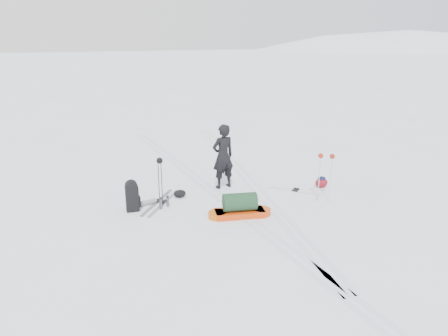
% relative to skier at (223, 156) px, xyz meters
% --- Properties ---
extents(ground, '(200.00, 200.00, 0.00)m').
position_rel_skier_xyz_m(ground, '(-0.35, -1.19, -0.96)').
color(ground, white).
rests_on(ground, ground).
extents(snow_hill_backdrop, '(359.50, 192.00, 162.45)m').
position_rel_skier_xyz_m(snow_hill_backdrop, '(62.33, 82.84, -69.98)').
color(snow_hill_backdrop, white).
rests_on(snow_hill_backdrop, ground).
extents(ski_tracks, '(3.38, 17.97, 0.01)m').
position_rel_skier_xyz_m(ski_tracks, '(0.26, -0.31, -0.95)').
color(ski_tracks, silver).
rests_on(ski_tracks, ground).
extents(skier, '(0.77, 0.58, 1.92)m').
position_rel_skier_xyz_m(skier, '(0.00, 0.00, 0.00)').
color(skier, black).
rests_on(skier, ground).
extents(pulk_sled, '(1.65, 0.75, 0.61)m').
position_rel_skier_xyz_m(pulk_sled, '(-0.38, -2.15, -0.72)').
color(pulk_sled, red).
rests_on(pulk_sled, ground).
extents(expedition_rucksack, '(0.86, 0.51, 0.83)m').
position_rel_skier_xyz_m(expedition_rucksack, '(-2.77, -0.80, -0.58)').
color(expedition_rucksack, black).
rests_on(expedition_rucksack, ground).
extents(ski_poles_black, '(0.18, 0.16, 1.33)m').
position_rel_skier_xyz_m(ski_poles_black, '(-2.05, -0.74, 0.13)').
color(ski_poles_black, black).
rests_on(ski_poles_black, ground).
extents(ski_poles_silver, '(0.39, 0.30, 1.36)m').
position_rel_skier_xyz_m(ski_poles_silver, '(2.15, -2.06, 0.18)').
color(ski_poles_silver, silver).
rests_on(ski_poles_silver, ground).
extents(touring_skis_grey, '(1.43, 1.79, 0.07)m').
position_rel_skier_xyz_m(touring_skis_grey, '(-2.03, -0.54, -0.94)').
color(touring_skis_grey, '#9DA0A5').
rests_on(touring_skis_grey, ground).
extents(touring_skis_white, '(1.28, 1.35, 0.06)m').
position_rel_skier_xyz_m(touring_skis_white, '(1.87, -1.06, -0.94)').
color(touring_skis_white, '#BABCC1').
rests_on(touring_skis_white, ground).
extents(rope_coil, '(0.54, 0.54, 0.05)m').
position_rel_skier_xyz_m(rope_coil, '(-0.16, -1.83, -0.93)').
color(rope_coil, '#5288C7').
rests_on(rope_coil, ground).
extents(small_daypack, '(0.42, 0.33, 0.33)m').
position_rel_skier_xyz_m(small_daypack, '(2.74, -1.05, -0.80)').
color(small_daypack, maroon).
rests_on(small_daypack, ground).
extents(thermos_pair, '(0.31, 0.20, 0.31)m').
position_rel_skier_xyz_m(thermos_pair, '(-2.02, -0.92, -0.81)').
color(thermos_pair, '#54555B').
rests_on(thermos_pair, ground).
extents(stuff_sack, '(0.38, 0.31, 0.21)m').
position_rel_skier_xyz_m(stuff_sack, '(-1.43, -0.33, -0.85)').
color(stuff_sack, black).
rests_on(stuff_sack, ground).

